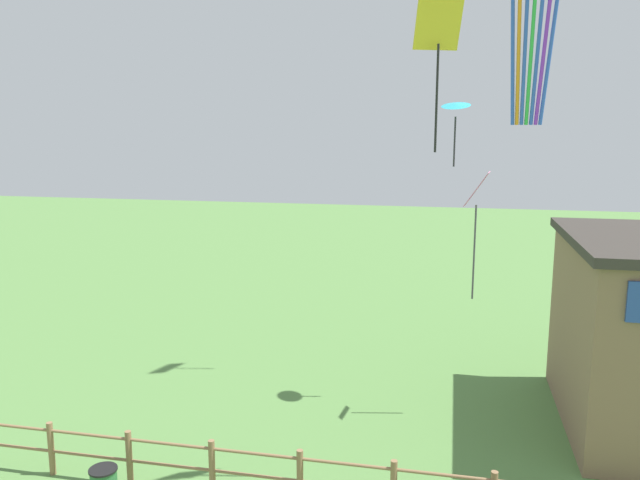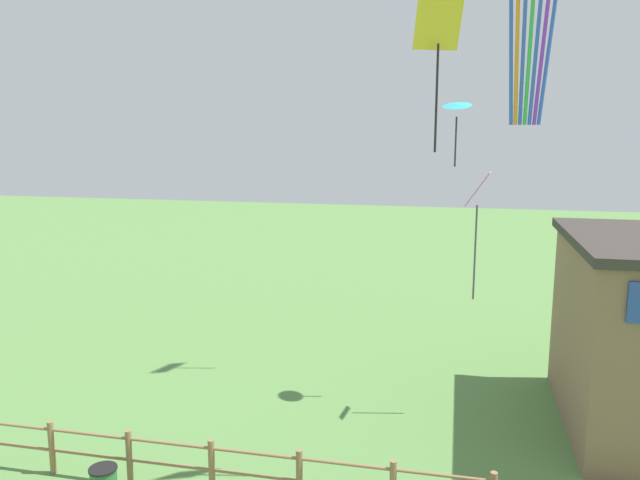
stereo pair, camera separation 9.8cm
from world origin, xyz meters
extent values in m
cylinder|color=olive|center=(-5.87, 7.74, 0.63)|extent=(0.14, 0.14, 1.27)
cylinder|color=olive|center=(-3.91, 7.74, 0.63)|extent=(0.14, 0.14, 1.27)
cylinder|color=olive|center=(-1.96, 7.74, 0.63)|extent=(0.14, 0.14, 1.27)
cylinder|color=olive|center=(0.00, 7.74, 0.63)|extent=(0.14, 0.14, 1.27)
cylinder|color=olive|center=(0.00, 7.74, 1.08)|extent=(15.66, 0.07, 0.07)
cylinder|color=black|center=(-4.08, 6.96, 0.78)|extent=(0.60, 0.60, 0.04)
cylinder|color=blue|center=(3.68, 6.01, 9.41)|extent=(0.25, 0.45, 3.00)
cylinder|color=orange|center=(3.77, 6.00, 9.41)|extent=(0.19, 0.47, 3.00)
cylinder|color=blue|center=(3.86, 5.99, 9.41)|extent=(0.12, 0.48, 3.00)
cylinder|color=green|center=(3.96, 5.99, 9.41)|extent=(0.05, 0.48, 3.00)
cylinder|color=blue|center=(4.06, 5.99, 9.41)|extent=(0.12, 0.48, 3.00)
cylinder|color=purple|center=(4.16, 5.99, 9.41)|extent=(0.19, 0.47, 3.00)
cylinder|color=blue|center=(4.25, 6.00, 9.41)|extent=(0.25, 0.45, 3.00)
cube|color=pink|center=(3.52, 12.90, 6.30)|extent=(0.69, 0.83, 0.89)
cylinder|color=#4C4C51|center=(3.52, 12.90, 4.60)|extent=(0.05, 0.05, 2.55)
cone|color=#2DB2C6|center=(2.90, 13.86, 8.49)|extent=(0.93, 0.92, 0.28)
cylinder|color=#2D2D33|center=(2.90, 13.86, 7.49)|extent=(0.05, 0.05, 1.36)
cube|color=yellow|center=(2.52, 9.37, 10.06)|extent=(1.04, 0.75, 1.26)
cylinder|color=black|center=(2.52, 9.37, 8.45)|extent=(0.05, 0.05, 2.17)
camera|label=1|loc=(2.92, -3.87, 7.85)|focal=35.00mm
camera|label=2|loc=(3.02, -3.85, 7.85)|focal=35.00mm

